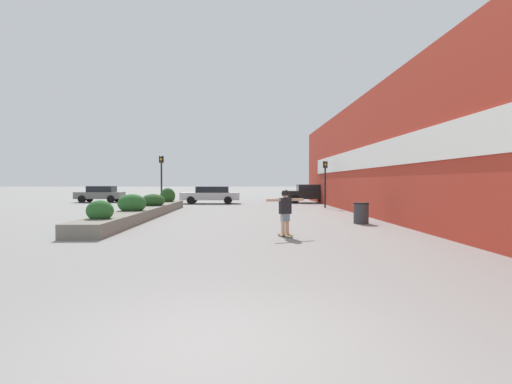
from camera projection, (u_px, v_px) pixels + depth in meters
The scene contains 12 objects.
ground_plane at pixel (219, 348), 4.25m from camera, with size 300.00×300.00×0.00m, color gray.
building_wall_right at pixel (371, 155), 20.60m from camera, with size 0.67×37.21×6.38m.
planter_box at pixel (145, 209), 20.15m from camera, with size 1.36×15.95×1.37m.
skateboard at pixel (285, 235), 12.87m from camera, with size 0.49×0.75×0.09m.
skateboarder at pixel (285, 207), 12.85m from camera, with size 1.26×0.62×1.43m.
trash_bin at pixel (361, 213), 16.94m from camera, with size 0.66×0.66×0.89m.
car_leftmost at pixel (100, 194), 34.72m from camera, with size 3.93×1.87×1.41m.
car_center_left at pixel (309, 193), 33.82m from camera, with size 4.11×1.97×1.55m.
car_center_right at pixel (435, 195), 30.71m from camera, with size 4.45×1.87×1.47m.
car_rightmost at pixel (211, 195), 32.54m from camera, with size 4.75×1.88×1.40m.
traffic_light_left at pixel (161, 173), 27.04m from camera, with size 0.28×0.30×3.53m.
traffic_light_right at pixel (325, 176), 27.30m from camera, with size 0.28×0.30×3.19m.
Camera 1 is at (0.29, -4.22, 1.77)m, focal length 28.00 mm.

